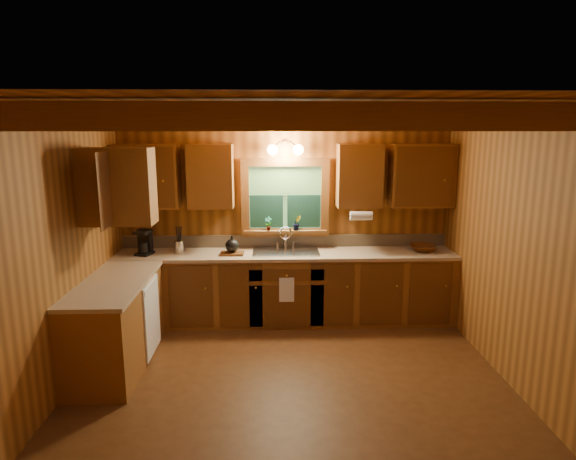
% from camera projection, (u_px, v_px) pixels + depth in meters
% --- Properties ---
extents(room, '(4.20, 4.20, 4.20)m').
position_uv_depth(room, '(291.00, 253.00, 4.48)').
color(room, '#4E2C13').
rests_on(room, ground).
extents(ceiling_beams, '(4.20, 2.54, 0.18)m').
position_uv_depth(ceiling_beams, '(291.00, 120.00, 4.24)').
color(ceiling_beams, brown).
rests_on(ceiling_beams, room).
extents(base_cabinets, '(4.20, 2.22, 0.86)m').
position_uv_depth(base_cabinets, '(246.00, 297.00, 5.90)').
color(base_cabinets, brown).
rests_on(base_cabinets, ground).
extents(countertop, '(4.20, 2.24, 0.04)m').
position_uv_depth(countertop, '(246.00, 261.00, 5.82)').
color(countertop, tan).
rests_on(countertop, base_cabinets).
extents(backsplash, '(4.20, 0.02, 0.16)m').
position_uv_depth(backsplash, '(285.00, 241.00, 6.39)').
color(backsplash, tan).
rests_on(backsplash, room).
extents(dishwasher_panel, '(0.02, 0.60, 0.80)m').
position_uv_depth(dishwasher_panel, '(152.00, 317.00, 5.28)').
color(dishwasher_panel, white).
rests_on(dishwasher_panel, base_cabinets).
extents(upper_cabinets, '(4.19, 1.77, 0.78)m').
position_uv_depth(upper_cabinets, '(238.00, 179.00, 5.75)').
color(upper_cabinets, brown).
rests_on(upper_cabinets, room).
extents(window, '(1.12, 0.08, 1.00)m').
position_uv_depth(window, '(285.00, 199.00, 6.26)').
color(window, brown).
rests_on(window, room).
extents(window_sill, '(1.06, 0.14, 0.04)m').
position_uv_depth(window_sill, '(285.00, 231.00, 6.30)').
color(window_sill, brown).
rests_on(window_sill, room).
extents(wall_sconce, '(0.45, 0.21, 0.17)m').
position_uv_depth(wall_sconce, '(285.00, 149.00, 6.02)').
color(wall_sconce, black).
rests_on(wall_sconce, room).
extents(paper_towel_roll, '(0.27, 0.11, 0.11)m').
position_uv_depth(paper_towel_roll, '(361.00, 216.00, 6.00)').
color(paper_towel_roll, white).
rests_on(paper_towel_roll, upper_cabinets).
extents(dish_towel, '(0.18, 0.01, 0.30)m').
position_uv_depth(dish_towel, '(287.00, 290.00, 5.88)').
color(dish_towel, white).
rests_on(dish_towel, base_cabinets).
extents(sink, '(0.82, 0.48, 0.43)m').
position_uv_depth(sink, '(286.00, 256.00, 6.14)').
color(sink, silver).
rests_on(sink, countertop).
extents(coffee_maker, '(0.17, 0.22, 0.31)m').
position_uv_depth(coffee_maker, '(144.00, 242.00, 6.01)').
color(coffee_maker, black).
rests_on(coffee_maker, countertop).
extents(utensil_crock, '(0.12, 0.12, 0.33)m').
position_uv_depth(utensil_crock, '(179.00, 246.00, 6.11)').
color(utensil_crock, silver).
rests_on(utensil_crock, countertop).
extents(cutting_board, '(0.29, 0.21, 0.03)m').
position_uv_depth(cutting_board, '(232.00, 253.00, 6.03)').
color(cutting_board, '#532D11').
rests_on(cutting_board, countertop).
extents(teakettle, '(0.16, 0.16, 0.21)m').
position_uv_depth(teakettle, '(232.00, 246.00, 6.01)').
color(teakettle, black).
rests_on(teakettle, cutting_board).
extents(wicker_basket, '(0.36, 0.36, 0.08)m').
position_uv_depth(wicker_basket, '(423.00, 248.00, 6.18)').
color(wicker_basket, '#48230C').
rests_on(wicker_basket, countertop).
extents(potted_plant_left, '(0.11, 0.08, 0.18)m').
position_uv_depth(potted_plant_left, '(268.00, 224.00, 6.24)').
color(potted_plant_left, '#532D11').
rests_on(potted_plant_left, window_sill).
extents(potted_plant_right, '(0.13, 0.12, 0.20)m').
position_uv_depth(potted_plant_right, '(297.00, 223.00, 6.26)').
color(potted_plant_right, '#532D11').
rests_on(potted_plant_right, window_sill).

